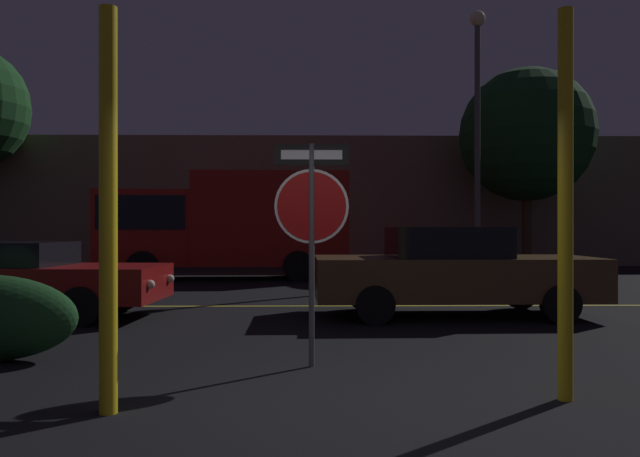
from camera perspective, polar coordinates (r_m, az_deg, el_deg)
The scene contains 11 objects.
ground_plane at distance 5.28m, azimuth 2.16°, elevation -16.21°, with size 260.00×260.00×0.00m, color black.
road_center_stripe at distance 11.80m, azimuth 0.40°, elevation -7.09°, with size 42.80×0.12×0.01m, color gold.
stop_sign at distance 6.63m, azimuth -0.77°, elevation 1.76°, with size 0.79×0.06×2.37m.
yellow_pole_left at distance 5.24m, azimuth -18.79°, elevation 1.59°, with size 0.14×0.14×3.24m, color yellow.
yellow_pole_right at distance 5.75m, azimuth 21.52°, elevation 2.07°, with size 0.13×0.13×3.36m, color yellow.
passing_car_2 at distance 11.40m, azimuth -26.43°, elevation -4.08°, with size 5.03×2.07×1.24m.
passing_car_3 at distance 10.65m, azimuth 12.03°, elevation -3.87°, with size 4.74×2.02×1.49m.
delivery_truck at distance 18.14m, azimuth -8.87°, elevation 0.62°, with size 7.07×2.55×3.04m.
street_lamp at distance 18.19m, azimuth 14.20°, elevation 10.45°, with size 0.44×0.44×7.51m.
tree_0 at distance 22.82m, azimuth 18.38°, elevation 8.11°, with size 4.58×4.58×6.96m.
building_backdrop at distance 25.52m, azimuth 3.77°, elevation 2.35°, with size 38.30×3.93×4.94m, color #6B5B4C.
Camera 1 is at (-0.27, -5.06, 1.49)m, focal length 35.00 mm.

